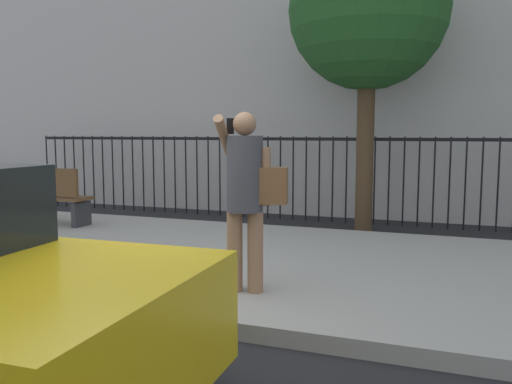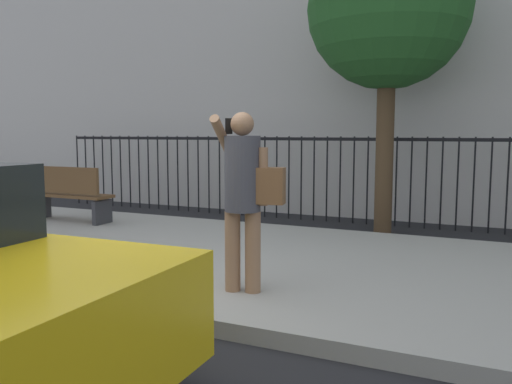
{
  "view_description": "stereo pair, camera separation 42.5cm",
  "coord_description": "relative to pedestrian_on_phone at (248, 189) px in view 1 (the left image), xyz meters",
  "views": [
    {
      "loc": [
        2.73,
        -3.78,
        1.67
      ],
      "look_at": [
        0.9,
        1.12,
        1.08
      ],
      "focal_mm": 37.15,
      "sensor_mm": 36.0,
      "label": 1
    },
    {
      "loc": [
        3.12,
        -3.61,
        1.67
      ],
      "look_at": [
        0.9,
        1.12,
        1.08
      ],
      "focal_mm": 37.15,
      "sensor_mm": 36.0,
      "label": 2
    }
  ],
  "objects": [
    {
      "name": "pedestrian_on_phone",
      "position": [
        0.0,
        0.0,
        0.0
      ],
      "size": [
        0.7,
        0.5,
        1.71
      ],
      "color": "#936B4C",
      "rests_on": "sidewalk"
    },
    {
      "name": "street_tree_mid",
      "position": [
        0.41,
        4.34,
        2.48
      ],
      "size": [
        2.59,
        2.59,
        4.95
      ],
      "color": "#4C3823",
      "rests_on": "ground"
    },
    {
      "name": "sidewalk",
      "position": [
        -0.93,
        1.38,
        -1.07
      ],
      "size": [
        28.0,
        4.4,
        0.15
      ],
      "primitive_type": "cube",
      "color": "#9E9B93",
      "rests_on": "ground"
    },
    {
      "name": "iron_fence",
      "position": [
        -0.93,
        5.08,
        -0.12
      ],
      "size": [
        12.03,
        0.04,
        1.6
      ],
      "color": "black",
      "rests_on": "ground"
    },
    {
      "name": "street_bench",
      "position": [
        -4.54,
        2.3,
        -0.49
      ],
      "size": [
        1.6,
        0.45,
        0.95
      ],
      "color": "brown",
      "rests_on": "sidewalk"
    },
    {
      "name": "ground_plane",
      "position": [
        -0.93,
        -0.82,
        -1.14
      ],
      "size": [
        60.0,
        60.0,
        0.0
      ],
      "primitive_type": "plane",
      "color": "black"
    }
  ]
}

